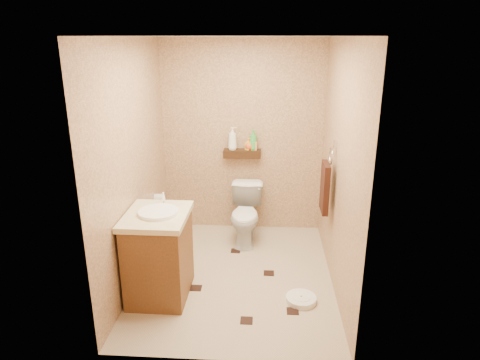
{
  "coord_description": "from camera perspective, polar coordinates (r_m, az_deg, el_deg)",
  "views": [
    {
      "loc": [
        0.3,
        -3.95,
        2.4
      ],
      "look_at": [
        0.03,
        0.25,
        0.98
      ],
      "focal_mm": 32.0,
      "sensor_mm": 36.0,
      "label": 1
    }
  ],
  "objects": [
    {
      "name": "ceiling",
      "position": [
        3.96,
        -0.73,
        18.62
      ],
      "size": [
        2.0,
        2.5,
        0.02
      ],
      "primitive_type": "cube",
      "color": "white",
      "rests_on": "wall_back"
    },
    {
      "name": "wall_right",
      "position": [
        4.18,
        13.13,
        1.46
      ],
      "size": [
        0.04,
        2.5,
        2.4
      ],
      "primitive_type": "cube",
      "color": "tan",
      "rests_on": "ground"
    },
    {
      "name": "toilet_brush",
      "position": [
        5.23,
        -9.13,
        -6.86
      ],
      "size": [
        0.11,
        0.11,
        0.48
      ],
      "color": "#186060",
      "rests_on": "ground"
    },
    {
      "name": "toilet_paper",
      "position": [
        5.09,
        -10.71,
        -2.43
      ],
      "size": [
        0.12,
        0.11,
        0.12
      ],
      "color": "white",
      "rests_on": "wall_left"
    },
    {
      "name": "bathroom_scale",
      "position": [
        4.26,
        8.14,
        -15.45
      ],
      "size": [
        0.38,
        0.38,
        0.06
      ],
      "rotation": [
        0.0,
        0.0,
        0.42
      ],
      "color": "white",
      "rests_on": "ground"
    },
    {
      "name": "wall_left",
      "position": [
        4.32,
        -14.01,
        1.95
      ],
      "size": [
        0.04,
        2.5,
        2.4
      ],
      "primitive_type": "cube",
      "color": "tan",
      "rests_on": "ground"
    },
    {
      "name": "floor_accents",
      "position": [
        4.56,
        -0.59,
        -13.12
      ],
      "size": [
        1.3,
        1.4,
        0.01
      ],
      "color": "black",
      "rests_on": "ground"
    },
    {
      "name": "bottle_a",
      "position": [
        5.27,
        -1.01,
        5.57
      ],
      "size": [
        0.12,
        0.12,
        0.28
      ],
      "primitive_type": "imported",
      "rotation": [
        0.0,
        0.0,
        1.64
      ],
      "color": "white",
      "rests_on": "wall_shelf"
    },
    {
      "name": "bottle_b",
      "position": [
        5.27,
        1.12,
        4.84
      ],
      "size": [
        0.1,
        0.1,
        0.15
      ],
      "primitive_type": "imported",
      "rotation": [
        0.0,
        0.0,
        0.73
      ],
      "color": "yellow",
      "rests_on": "wall_shelf"
    },
    {
      "name": "bottle_d",
      "position": [
        5.26,
        1.78,
        5.38
      ],
      "size": [
        0.13,
        0.13,
        0.25
      ],
      "primitive_type": "imported",
      "rotation": [
        0.0,
        0.0,
        1.18
      ],
      "color": "green",
      "rests_on": "wall_shelf"
    },
    {
      "name": "bottle_c",
      "position": [
        5.27,
        1.27,
        4.78
      ],
      "size": [
        0.14,
        0.14,
        0.14
      ],
      "primitive_type": "imported",
      "rotation": [
        0.0,
        0.0,
        1.88
      ],
      "color": "#E54F1A",
      "rests_on": "wall_shelf"
    },
    {
      "name": "wall_front",
      "position": [
        2.97,
        -2.47,
        -5.24
      ],
      "size": [
        2.0,
        0.04,
        2.4
      ],
      "primitive_type": "cube",
      "color": "tan",
      "rests_on": "ground"
    },
    {
      "name": "vanity",
      "position": [
        4.19,
        -10.75,
        -9.62
      ],
      "size": [
        0.58,
        0.7,
        0.99
      ],
      "rotation": [
        0.0,
        0.0,
        -0.01
      ],
      "color": "brown",
      "rests_on": "ground"
    },
    {
      "name": "wall_back",
      "position": [
        5.34,
        0.34,
        5.63
      ],
      "size": [
        2.0,
        0.04,
        2.4
      ],
      "primitive_type": "cube",
      "color": "tan",
      "rests_on": "ground"
    },
    {
      "name": "towel_ring",
      "position": [
        4.48,
        11.31,
        -0.69
      ],
      "size": [
        0.12,
        0.3,
        0.76
      ],
      "color": "silver",
      "rests_on": "wall_right"
    },
    {
      "name": "wall_shelf",
      "position": [
        5.31,
        0.28,
        3.54
      ],
      "size": [
        0.46,
        0.14,
        0.1
      ],
      "primitive_type": "cube",
      "color": "#351E0E",
      "rests_on": "wall_back"
    },
    {
      "name": "ground",
      "position": [
        4.63,
        -0.61,
        -12.62
      ],
      "size": [
        2.5,
        2.5,
        0.0
      ],
      "primitive_type": "plane",
      "color": "tan",
      "rests_on": "ground"
    },
    {
      "name": "bottle_e",
      "position": [
        5.27,
        1.9,
        4.88
      ],
      "size": [
        0.08,
        0.08,
        0.16
      ],
      "primitive_type": "imported",
      "rotation": [
        0.0,
        0.0,
        4.66
      ],
      "color": "#EB8E4E",
      "rests_on": "wall_shelf"
    },
    {
      "name": "toilet",
      "position": [
        5.21,
        0.78,
        -4.65
      ],
      "size": [
        0.4,
        0.68,
        0.69
      ],
      "primitive_type": "imported",
      "rotation": [
        0.0,
        0.0,
        -0.02
      ],
      "color": "white",
      "rests_on": "ground"
    }
  ]
}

